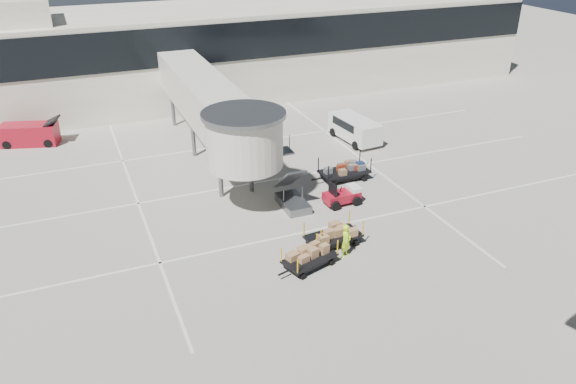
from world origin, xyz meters
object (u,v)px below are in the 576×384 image
(suitcase_cart, at_px, (344,172))
(belt_loader, at_px, (30,134))
(baggage_tug, at_px, (343,196))
(minivan, at_px, (354,127))
(box_cart_far, at_px, (310,258))
(ground_worker, at_px, (346,241))
(box_cart_near, at_px, (333,235))

(suitcase_cart, relative_size, belt_loader, 0.87)
(baggage_tug, relative_size, minivan, 0.46)
(box_cart_far, bearing_deg, ground_worker, -11.72)
(baggage_tug, distance_m, belt_loader, 24.92)
(box_cart_far, relative_size, belt_loader, 0.74)
(ground_worker, bearing_deg, box_cart_near, 65.99)
(baggage_tug, height_order, ground_worker, ground_worker)
(suitcase_cart, bearing_deg, belt_loader, 141.82)
(baggage_tug, xyz_separation_m, belt_loader, (-17.58, 17.66, 0.27))
(minivan, distance_m, belt_loader, 24.73)
(ground_worker, bearing_deg, minivan, 30.61)
(baggage_tug, relative_size, box_cart_near, 0.61)
(box_cart_far, height_order, belt_loader, belt_loader)
(suitcase_cart, height_order, belt_loader, belt_loader)
(box_cart_near, relative_size, minivan, 0.75)
(suitcase_cart, distance_m, ground_worker, 9.22)
(belt_loader, bearing_deg, ground_worker, -40.23)
(ground_worker, xyz_separation_m, belt_loader, (-15.07, 22.89, -0.11))
(baggage_tug, distance_m, minivan, 10.69)
(baggage_tug, bearing_deg, suitcase_cart, 58.99)
(suitcase_cart, bearing_deg, box_cart_far, -127.58)
(baggage_tug, distance_m, suitcase_cart, 3.42)
(baggage_tug, distance_m, box_cart_near, 4.79)
(minivan, bearing_deg, suitcase_cart, -128.63)
(box_cart_near, relative_size, belt_loader, 0.80)
(suitcase_cart, xyz_separation_m, box_cart_near, (-4.28, -6.99, 0.00))
(box_cart_far, bearing_deg, baggage_tug, 32.38)
(suitcase_cart, xyz_separation_m, ground_worker, (-4.16, -8.22, 0.34))
(belt_loader, bearing_deg, box_cart_far, -44.32)
(belt_loader, bearing_deg, baggage_tug, -28.71)
(belt_loader, bearing_deg, box_cart_near, -38.98)
(ground_worker, bearing_deg, box_cart_far, 155.60)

